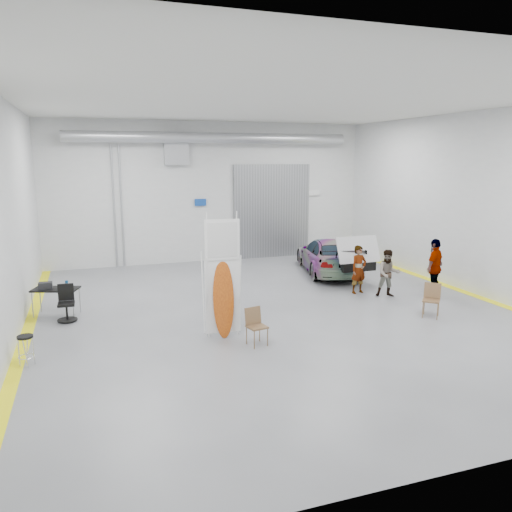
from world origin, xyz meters
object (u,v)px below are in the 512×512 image
object	(u,v)px
folding_chair_near	(257,334)
surfboard_display	(224,288)
person_a	(359,269)
shop_stool	(26,351)
person_b	(388,273)
office_chair	(66,305)
folding_chair_far	(430,307)
sedan_car	(328,256)
work_table	(53,289)
person_c	(435,267)

from	to	relation	value
folding_chair_near	surfboard_display	bearing A→B (deg)	114.97
person_a	shop_stool	size ratio (longest dim) A/B	2.34
surfboard_display	shop_stool	size ratio (longest dim) A/B	4.60
person_b	office_chair	size ratio (longest dim) A/B	1.54
person_b	folding_chair_far	xyz separation A→B (m)	(-0.06, -2.27, -0.48)
person_a	folding_chair_far	world-z (taller)	person_a
sedan_car	shop_stool	bearing A→B (deg)	43.81
person_b	folding_chair_near	bearing A→B (deg)	-132.01
surfboard_display	folding_chair_far	xyz separation A→B (m)	(6.03, -0.36, -1.00)
work_table	office_chair	bearing A→B (deg)	-60.01
folding_chair_near	work_table	distance (m)	6.33
person_b	folding_chair_near	distance (m)	6.14
person_c	folding_chair_near	distance (m)	7.42
surfboard_display	office_chair	world-z (taller)	surfboard_display
person_a	folding_chair_near	size ratio (longest dim) A/B	1.78
folding_chair_far	office_chair	distance (m)	10.32
folding_chair_far	person_a	bearing A→B (deg)	144.86
person_a	person_c	xyz separation A→B (m)	(2.22, -1.05, 0.14)
surfboard_display	folding_chair_far	distance (m)	6.12
shop_stool	office_chair	size ratio (longest dim) A/B	0.69
sedan_car	surfboard_display	world-z (taller)	surfboard_display
person_a	office_chair	bearing A→B (deg)	169.68
folding_chair_far	work_table	bearing A→B (deg)	-156.92
sedan_car	folding_chair_far	bearing A→B (deg)	105.75
sedan_car	surfboard_display	distance (m)	8.14
person_b	work_table	size ratio (longest dim) A/B	1.11
person_a	person_b	size ratio (longest dim) A/B	1.04
person_c	office_chair	distance (m)	11.52
sedan_car	work_table	world-z (taller)	sedan_car
work_table	office_chair	world-z (taller)	work_table
person_a	work_table	bearing A→B (deg)	165.98
surfboard_display	folding_chair_far	world-z (taller)	surfboard_display
folding_chair_near	office_chair	bearing A→B (deg)	130.01
sedan_car	person_b	size ratio (longest dim) A/B	3.03
office_chair	person_b	bearing A→B (deg)	-3.15
person_c	sedan_car	bearing A→B (deg)	-98.20
sedan_car	work_table	size ratio (longest dim) A/B	3.36
folding_chair_far	office_chair	bearing A→B (deg)	-154.34
office_chair	folding_chair_far	bearing A→B (deg)	-15.84
sedan_car	folding_chair_far	xyz separation A→B (m)	(0.20, -6.02, -0.39)
surfboard_display	shop_stool	world-z (taller)	surfboard_display
person_a	surfboard_display	size ratio (longest dim) A/B	0.51
sedan_car	person_a	bearing A→B (deg)	95.76
sedan_car	person_c	world-z (taller)	person_c
surfboard_display	folding_chair_far	bearing A→B (deg)	0.20
sedan_car	person_b	bearing A→B (deg)	107.90
surfboard_display	work_table	size ratio (longest dim) A/B	2.28
person_a	shop_stool	distance (m)	10.41
folding_chair_near	person_a	bearing A→B (deg)	23.47
folding_chair_far	sedan_car	bearing A→B (deg)	134.64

